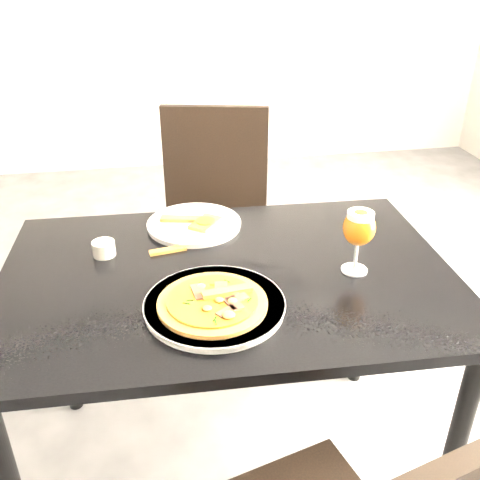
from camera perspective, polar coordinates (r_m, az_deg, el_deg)
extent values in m
cube|color=black|center=(1.43, -1.31, -3.93)|extent=(1.23, 0.84, 0.03)
cylinder|color=black|center=(1.58, 21.79, -20.47)|extent=(0.05, 0.05, 0.72)
cylinder|color=black|center=(1.96, -18.52, -8.91)|extent=(0.05, 0.05, 0.72)
cylinder|color=black|center=(2.03, 13.03, -6.56)|extent=(0.05, 0.05, 0.72)
cube|color=black|center=(2.14, -2.97, -0.16)|extent=(0.54, 0.54, 0.04)
cylinder|color=black|center=(2.14, -8.14, -8.28)|extent=(0.04, 0.04, 0.46)
cylinder|color=black|center=(2.11, 1.70, -8.64)|extent=(0.04, 0.04, 0.46)
cylinder|color=black|center=(2.44, -6.68, -3.20)|extent=(0.04, 0.04, 0.46)
cylinder|color=black|center=(2.41, 1.89, -3.44)|extent=(0.04, 0.04, 0.46)
cube|color=black|center=(2.21, -2.65, 8.46)|extent=(0.42, 0.13, 0.45)
cylinder|color=white|center=(1.28, -2.72, -6.97)|extent=(0.34, 0.34, 0.02)
cylinder|color=#A45627|center=(1.26, -2.95, -6.74)|extent=(0.26, 0.26, 0.01)
cylinder|color=#BD450F|center=(1.26, -2.96, -6.43)|extent=(0.21, 0.21, 0.01)
cube|color=#513223|center=(1.26, -1.71, -6.14)|extent=(0.05, 0.03, 0.00)
cube|color=#513223|center=(1.29, -2.59, -5.10)|extent=(0.04, 0.06, 0.00)
cube|color=#513223|center=(1.28, -5.53, -5.52)|extent=(0.06, 0.05, 0.00)
cube|color=#513223|center=(1.24, -3.91, -6.78)|extent=(0.06, 0.05, 0.00)
cube|color=#513223|center=(1.22, -2.02, -7.35)|extent=(0.04, 0.06, 0.00)
ellipsoid|color=gold|center=(1.26, -2.29, -5.87)|extent=(0.02, 0.02, 0.01)
ellipsoid|color=gold|center=(1.31, -2.85, -4.56)|extent=(0.02, 0.02, 0.01)
ellipsoid|color=gold|center=(1.26, -3.61, -5.87)|extent=(0.02, 0.02, 0.01)
ellipsoid|color=gold|center=(1.25, -5.93, -6.53)|extent=(0.02, 0.02, 0.01)
ellipsoid|color=gold|center=(1.24, -3.38, -6.61)|extent=(0.02, 0.02, 0.01)
ellipsoid|color=gold|center=(1.21, -1.74, -7.75)|extent=(0.02, 0.02, 0.01)
ellipsoid|color=gold|center=(1.25, -2.15, -6.28)|extent=(0.02, 0.02, 0.01)
cube|color=#16490D|center=(1.27, -2.82, -5.94)|extent=(0.01, 0.02, 0.00)
cube|color=#16490D|center=(1.29, -3.49, -5.29)|extent=(0.01, 0.02, 0.00)
cube|color=#16490D|center=(1.30, -5.20, -5.13)|extent=(0.01, 0.02, 0.00)
cube|color=#16490D|center=(1.26, -4.20, -6.15)|extent=(0.02, 0.01, 0.00)
cube|color=#16490D|center=(1.25, -5.44, -6.75)|extent=(0.02, 0.01, 0.00)
cube|color=#16490D|center=(1.25, -3.41, -6.56)|extent=(0.02, 0.01, 0.00)
cube|color=#16490D|center=(1.22, -3.44, -7.38)|extent=(0.01, 0.02, 0.00)
cube|color=#16490D|center=(1.20, -2.03, -8.09)|extent=(0.01, 0.02, 0.00)
cube|color=#16490D|center=(1.24, -2.03, -6.78)|extent=(0.01, 0.02, 0.00)
cube|color=#16490D|center=(1.25, -0.46, -6.58)|extent=(0.02, 0.01, 0.00)
cube|color=#16490D|center=(1.26, -2.36, -6.18)|extent=(0.02, 0.01, 0.00)
cube|color=#16490D|center=(1.28, -1.67, -5.50)|extent=(0.02, 0.01, 0.00)
cube|color=#A45627|center=(1.27, -1.24, -5.66)|extent=(0.12, 0.04, 0.01)
cylinder|color=white|center=(1.66, -4.91, 1.70)|extent=(0.37, 0.37, 0.02)
cube|color=#A45627|center=(1.67, -6.34, 2.26)|extent=(0.13, 0.06, 0.01)
cube|color=#A45627|center=(1.63, -3.69, 1.83)|extent=(0.11, 0.12, 0.01)
cylinder|color=#BD450F|center=(1.63, -3.70, 2.06)|extent=(0.06, 0.06, 0.00)
cube|color=#A45627|center=(1.53, -7.69, -1.08)|extent=(0.11, 0.04, 0.01)
cylinder|color=#B8B5A6|center=(1.54, -14.33, -0.88)|extent=(0.06, 0.06, 0.04)
cylinder|color=gold|center=(1.53, -14.39, -0.39)|extent=(0.06, 0.06, 0.01)
cylinder|color=silver|center=(1.46, 12.09, -3.12)|extent=(0.07, 0.07, 0.01)
cylinder|color=silver|center=(1.44, 12.25, -1.75)|extent=(0.01, 0.01, 0.08)
ellipsoid|color=#A85610|center=(1.40, 12.60, 1.29)|extent=(0.08, 0.08, 0.10)
cylinder|color=white|center=(1.38, 12.76, 2.62)|extent=(0.07, 0.07, 0.02)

